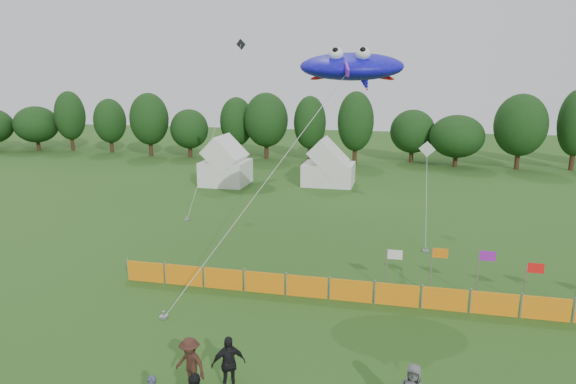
% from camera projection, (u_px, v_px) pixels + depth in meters
% --- Properties ---
extents(treeline, '(104.57, 8.78, 8.36)m').
position_uv_depth(treeline, '(379.00, 127.00, 57.75)').
color(treeline, '#382314').
rests_on(treeline, ground).
extents(tent_left, '(4.09, 4.09, 3.61)m').
position_uv_depth(tent_left, '(226.00, 165.00, 47.00)').
color(tent_left, white).
rests_on(tent_left, ground).
extents(tent_right, '(4.62, 3.70, 3.26)m').
position_uv_depth(tent_right, '(329.00, 167.00, 46.88)').
color(tent_right, silver).
rests_on(tent_right, ground).
extents(barrier_fence, '(21.90, 0.06, 1.00)m').
position_uv_depth(barrier_fence, '(351.00, 291.00, 22.78)').
color(barrier_fence, orange).
rests_on(barrier_fence, ground).
extents(flag_row, '(10.73, 0.43, 2.30)m').
position_uv_depth(flag_row, '(505.00, 271.00, 22.54)').
color(flag_row, gray).
rests_on(flag_row, ground).
extents(spectator_c, '(1.31, 1.00, 1.79)m').
position_uv_depth(spectator_c, '(190.00, 364.00, 16.27)').
color(spectator_c, '#391E16').
rests_on(spectator_c, ground).
extents(spectator_d, '(1.18, 0.98, 1.89)m').
position_uv_depth(spectator_d, '(228.00, 364.00, 16.19)').
color(spectator_d, black).
rests_on(spectator_d, ground).
extents(stingray_kite, '(9.60, 15.88, 11.23)m').
position_uv_depth(stingray_kite, '(353.00, 67.00, 26.24)').
color(stingray_kite, '#1610EB').
rests_on(stingray_kite, ground).
extents(small_kite_white, '(1.11, 7.21, 5.52)m').
position_uv_depth(small_kite_white, '(427.00, 176.00, 33.10)').
color(small_kite_white, white).
rests_on(small_kite_white, ground).
extents(small_kite_dark, '(1.65, 9.96, 12.76)m').
position_uv_depth(small_kite_dark, '(221.00, 109.00, 39.34)').
color(small_kite_dark, black).
rests_on(small_kite_dark, ground).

